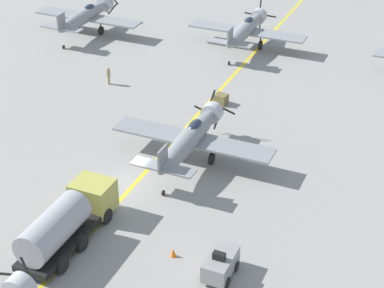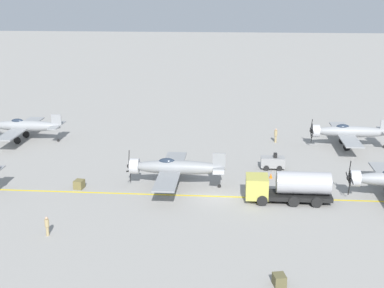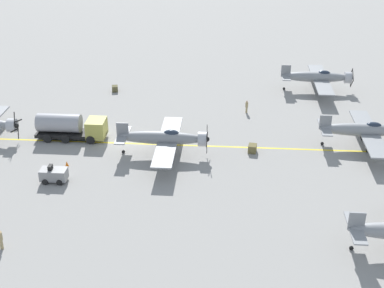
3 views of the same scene
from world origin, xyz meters
The scene contains 12 objects.
ground_plane centered at (0.00, 0.00, 0.00)m, with size 400.00×400.00×0.00m, color gray.
taxiway_stripe centered at (0.00, 0.00, 0.00)m, with size 0.30×160.00×0.01m, color yellow.
airplane_far_center centered at (-1.23, 26.49, 2.01)m, with size 12.00×9.98×3.80m.
airplane_far_left centered at (-18.03, 23.53, 2.01)m, with size 12.00×9.98×3.65m.
airplane_mid_center centered at (2.38, 4.57, 2.01)m, with size 12.00×9.98×3.74m.
fuel_tanker centered at (-0.76, -6.53, 1.51)m, with size 2.67×8.00×2.98m.
tow_tractor centered at (8.73, -5.71, 0.79)m, with size 1.57×2.60×1.79m.
ground_crew_walking centered at (-9.63, 13.57, 0.90)m, with size 0.36×0.36×1.65m.
ground_crew_inspecting centered at (19.47, -6.75, 1.01)m, with size 0.40×0.40×1.86m.
supply_crate_by_tanker centered at (1.03, 14.04, 0.43)m, with size 1.04×0.87×0.87m, color brown.
supply_crate_mid_lane centered at (-15.74, -4.64, 0.40)m, with size 0.95×0.80×0.80m, color brown.
traffic_cone centered at (5.62, -5.34, 0.28)m, with size 0.36×0.36×0.55m, color orange.
Camera 3 is at (53.11, 11.31, 27.47)m, focal length 50.00 mm.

